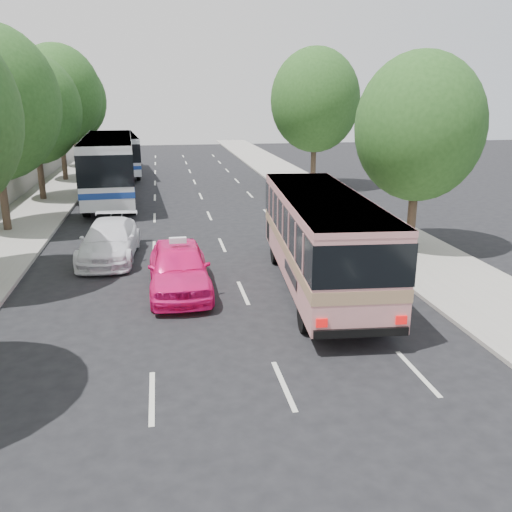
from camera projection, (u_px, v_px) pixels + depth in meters
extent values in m
plane|color=black|center=(228.00, 349.00, 13.82)|extent=(120.00, 120.00, 0.00)
cube|color=#9E998E|center=(39.00, 206.00, 31.25)|extent=(4.00, 90.00, 0.15)
cube|color=#9E998E|center=(322.00, 197.00, 34.09)|extent=(4.00, 90.00, 0.12)
cube|color=#9E998E|center=(4.00, 193.00, 30.72)|extent=(0.30, 90.00, 1.50)
cylinder|color=#38281E|center=(3.00, 193.00, 25.04)|extent=(0.36, 0.36, 3.80)
cylinder|color=#38281E|center=(41.00, 172.00, 32.65)|extent=(0.36, 0.36, 3.50)
ellipsoid|color=#224B1A|center=(33.00, 109.00, 31.60)|extent=(5.52, 5.52, 6.35)
sphere|color=#224B1A|center=(37.00, 90.00, 31.06)|extent=(3.59, 3.59, 3.59)
cylinder|color=#38281E|center=(63.00, 155.00, 40.14)|extent=(0.36, 0.36, 3.99)
ellipsoid|color=#224B1A|center=(57.00, 96.00, 38.94)|extent=(6.30, 6.30, 7.24)
sphere|color=#224B1A|center=(61.00, 77.00, 38.37)|extent=(4.09, 4.09, 4.09)
cylinder|color=#38281E|center=(76.00, 147.00, 47.70)|extent=(0.36, 0.36, 3.72)
ellipsoid|color=#224B1A|center=(72.00, 100.00, 46.58)|extent=(5.88, 5.88, 6.76)
sphere|color=#224B1A|center=(75.00, 86.00, 46.03)|extent=(3.82, 3.82, 3.82)
cylinder|color=#38281E|center=(412.00, 211.00, 22.36)|extent=(0.36, 0.36, 3.23)
ellipsoid|color=#224B1A|center=(419.00, 127.00, 21.39)|extent=(5.10, 5.10, 5.87)
sphere|color=#224B1A|center=(435.00, 100.00, 20.88)|extent=(3.32, 3.31, 3.31)
cylinder|color=#38281E|center=(313.00, 160.00, 37.43)|extent=(0.36, 0.36, 3.80)
ellipsoid|color=#224B1A|center=(315.00, 100.00, 36.28)|extent=(6.00, 6.00, 6.90)
sphere|color=#224B1A|center=(323.00, 81.00, 35.73)|extent=(3.90, 3.90, 3.90)
cube|color=#CE8585|center=(321.00, 235.00, 17.66)|extent=(3.28, 10.08, 2.66)
cube|color=#9E7A59|center=(320.00, 244.00, 17.75)|extent=(3.32, 10.10, 0.35)
cube|color=black|center=(321.00, 221.00, 17.52)|extent=(3.33, 10.11, 1.09)
cube|color=#CE8585|center=(322.00, 197.00, 17.31)|extent=(3.30, 10.10, 0.16)
cylinder|color=black|center=(276.00, 250.00, 20.78)|extent=(0.38, 1.05, 1.03)
cylinder|color=black|center=(331.00, 249.00, 20.98)|extent=(0.38, 1.05, 1.03)
cylinder|color=black|center=(305.00, 314.00, 14.73)|extent=(0.38, 1.05, 1.03)
cylinder|color=black|center=(383.00, 311.00, 14.92)|extent=(0.38, 1.05, 1.03)
imported|color=#FF167C|center=(179.00, 267.00, 17.67)|extent=(1.99, 4.87, 1.66)
imported|color=white|center=(110.00, 241.00, 21.29)|extent=(2.38, 5.20, 1.47)
cube|color=white|center=(109.00, 164.00, 32.71)|extent=(3.39, 12.92, 3.25)
cube|color=black|center=(109.00, 158.00, 32.60)|extent=(3.44, 12.95, 1.60)
cube|color=navy|center=(110.00, 178.00, 32.95)|extent=(3.43, 12.94, 0.32)
cube|color=white|center=(107.00, 138.00, 32.27)|extent=(3.41, 12.94, 0.15)
cylinder|color=black|center=(94.00, 182.00, 36.70)|extent=(0.40, 1.19, 1.17)
cylinder|color=black|center=(131.00, 181.00, 37.22)|extent=(0.40, 1.19, 1.17)
cylinder|color=black|center=(86.00, 206.00, 28.73)|extent=(0.40, 1.19, 1.17)
cylinder|color=black|center=(132.00, 204.00, 29.26)|extent=(0.40, 1.19, 1.17)
cube|color=silver|center=(121.00, 151.00, 43.80)|extent=(3.34, 10.84, 2.71)
cube|color=black|center=(121.00, 147.00, 43.70)|extent=(3.39, 10.87, 1.33)
cube|color=navy|center=(122.00, 160.00, 43.99)|extent=(3.38, 10.86, 0.27)
cube|color=silver|center=(120.00, 135.00, 43.43)|extent=(3.36, 10.86, 0.12)
cylinder|color=black|center=(109.00, 164.00, 47.04)|extent=(0.38, 1.00, 0.98)
cylinder|color=black|center=(132.00, 163.00, 47.56)|extent=(0.38, 1.00, 0.98)
cylinder|color=black|center=(111.00, 175.00, 40.49)|extent=(0.38, 1.00, 0.98)
cylinder|color=black|center=(138.00, 174.00, 41.00)|extent=(0.38, 1.00, 0.98)
cube|color=silver|center=(178.00, 240.00, 17.41)|extent=(0.55, 0.18, 0.18)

